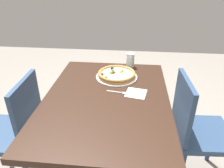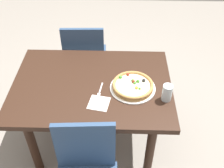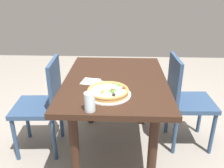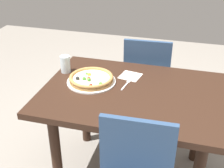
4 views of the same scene
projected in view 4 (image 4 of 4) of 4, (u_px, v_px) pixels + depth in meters
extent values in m
cube|color=#331E14|center=(134.00, 94.00, 1.95)|extent=(1.20, 0.86, 0.04)
cylinder|color=#331E14|center=(56.00, 152.00, 1.99)|extent=(0.07, 0.07, 0.68)
cylinder|color=#331E14|center=(85.00, 107.00, 2.48)|extent=(0.07, 0.07, 0.68)
cylinder|color=#331E14|center=(199.00, 124.00, 2.27)|extent=(0.07, 0.07, 0.68)
cube|color=navy|center=(137.00, 154.00, 1.50)|extent=(0.38, 0.04, 0.42)
cylinder|color=navy|center=(131.00, 91.00, 2.97)|extent=(0.04, 0.04, 0.42)
cylinder|color=navy|center=(165.00, 94.00, 2.91)|extent=(0.04, 0.04, 0.42)
cylinder|color=navy|center=(125.00, 109.00, 2.68)|extent=(0.04, 0.04, 0.42)
cylinder|color=navy|center=(163.00, 114.00, 2.62)|extent=(0.04, 0.04, 0.42)
cube|color=navy|center=(147.00, 80.00, 2.68)|extent=(0.42, 0.42, 0.04)
cube|color=navy|center=(146.00, 65.00, 2.41)|extent=(0.38, 0.05, 0.42)
cylinder|color=white|center=(91.00, 82.00, 2.05)|extent=(0.34, 0.34, 0.01)
cylinder|color=#B78447|center=(91.00, 80.00, 2.04)|extent=(0.30, 0.30, 0.02)
cylinder|color=beige|center=(91.00, 78.00, 2.04)|extent=(0.27, 0.27, 0.01)
torus|color=#B78447|center=(91.00, 77.00, 2.04)|extent=(0.30, 0.30, 0.02)
sphere|color=#4C9E38|center=(88.00, 78.00, 2.02)|extent=(0.02, 0.02, 0.02)
sphere|color=#262626|center=(77.00, 78.00, 2.01)|extent=(0.03, 0.03, 0.03)
sphere|color=#4C9E38|center=(84.00, 79.00, 2.01)|extent=(0.03, 0.03, 0.03)
sphere|color=gold|center=(89.00, 74.00, 2.07)|extent=(0.02, 0.02, 0.02)
sphere|color=#4C9E38|center=(101.00, 84.00, 1.95)|extent=(0.03, 0.03, 0.03)
sphere|color=#4C9E38|center=(89.00, 80.00, 1.99)|extent=(0.02, 0.02, 0.02)
sphere|color=maroon|center=(89.00, 79.00, 2.01)|extent=(0.02, 0.02, 0.02)
sphere|color=maroon|center=(91.00, 85.00, 1.93)|extent=(0.02, 0.02, 0.02)
sphere|color=#4C9E38|center=(87.00, 74.00, 2.08)|extent=(0.02, 0.02, 0.02)
cube|color=silver|center=(125.00, 86.00, 2.00)|extent=(0.03, 0.11, 0.00)
cube|color=silver|center=(129.00, 81.00, 2.07)|extent=(0.03, 0.05, 0.00)
cylinder|color=silver|center=(65.00, 64.00, 2.17)|extent=(0.07, 0.07, 0.13)
cube|color=white|center=(130.00, 76.00, 2.13)|extent=(0.16, 0.16, 0.00)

